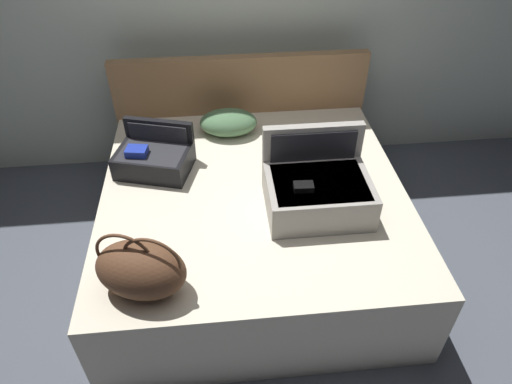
% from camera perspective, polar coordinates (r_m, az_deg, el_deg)
% --- Properties ---
extents(ground_plane, '(12.00, 12.00, 0.00)m').
position_cam_1_polar(ground_plane, '(2.98, 0.52, -13.21)').
color(ground_plane, '#4C515B').
extents(back_wall, '(8.00, 0.10, 2.60)m').
position_cam_1_polar(back_wall, '(3.59, -2.43, 22.43)').
color(back_wall, '#B7C1B2').
rests_on(back_wall, ground).
extents(bed, '(1.86, 1.86, 0.57)m').
position_cam_1_polar(bed, '(3.03, -0.27, -3.90)').
color(bed, beige).
rests_on(bed, ground).
extents(headboard, '(1.90, 0.08, 1.01)m').
position_cam_1_polar(headboard, '(3.66, -1.77, 9.17)').
color(headboard, olive).
rests_on(headboard, ground).
extents(hard_case_large, '(0.59, 0.48, 0.43)m').
position_cam_1_polar(hard_case_large, '(2.66, 7.59, 0.39)').
color(hard_case_large, gray).
rests_on(hard_case_large, bed).
extents(hard_case_medium, '(0.53, 0.44, 0.29)m').
position_cam_1_polar(hard_case_medium, '(3.02, -12.53, 4.24)').
color(hard_case_medium, black).
rests_on(hard_case_medium, bed).
extents(duffel_bag, '(0.51, 0.40, 0.36)m').
position_cam_1_polar(duffel_bag, '(2.26, -14.08, -9.23)').
color(duffel_bag, brown).
rests_on(duffel_bag, bed).
extents(pillow_near_headboard, '(0.42, 0.31, 0.17)m').
position_cam_1_polar(pillow_near_headboard, '(3.33, -3.44, 8.62)').
color(pillow_near_headboard, '#4C724C').
rests_on(pillow_near_headboard, bed).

